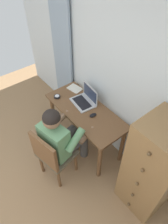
% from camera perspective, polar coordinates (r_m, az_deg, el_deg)
% --- Properties ---
extents(wall_back, '(4.80, 0.05, 2.50)m').
position_cam_1_polar(wall_back, '(2.42, 11.05, 9.12)').
color(wall_back, silver).
rests_on(wall_back, ground_plane).
extents(curtain_panel, '(0.47, 0.03, 2.15)m').
position_cam_1_polar(curtain_panel, '(3.24, -6.10, 15.93)').
color(curtain_panel, '#8EA3B7').
rests_on(curtain_panel, ground_plane).
extents(desk, '(1.23, 0.52, 0.72)m').
position_cam_1_polar(desk, '(2.82, 0.34, -1.10)').
color(desk, brown).
rests_on(desk, ground_plane).
extents(dresser, '(0.50, 0.51, 1.34)m').
position_cam_1_polar(dresser, '(2.37, 18.74, -15.06)').
color(dresser, olive).
rests_on(dresser, ground_plane).
extents(chair, '(0.49, 0.47, 0.86)m').
position_cam_1_polar(chair, '(2.61, -8.80, -11.60)').
color(chair, brown).
rests_on(chair, ground_plane).
extents(person_seated, '(0.60, 0.64, 1.18)m').
position_cam_1_polar(person_seated, '(2.53, -6.17, -6.84)').
color(person_seated, '#4C4C4C').
rests_on(person_seated, ground_plane).
extents(laptop, '(0.37, 0.29, 0.24)m').
position_cam_1_polar(laptop, '(2.82, 0.34, 3.56)').
color(laptop, '#B7BABF').
rests_on(laptop, desk).
extents(computer_mouse, '(0.07, 0.10, 0.03)m').
position_cam_1_polar(computer_mouse, '(2.65, 2.53, -0.89)').
color(computer_mouse, black).
rests_on(computer_mouse, desk).
extents(desk_clock, '(0.09, 0.09, 0.03)m').
position_cam_1_polar(desk_clock, '(2.94, -7.54, 4.30)').
color(desk_clock, black).
rests_on(desk_clock, desk).
extents(notebook_pad, '(0.23, 0.18, 0.01)m').
position_cam_1_polar(notebook_pad, '(3.07, -2.59, 6.58)').
color(notebook_pad, silver).
rests_on(notebook_pad, desk).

